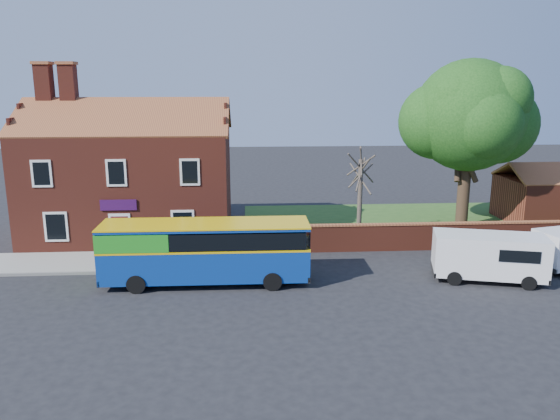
{
  "coord_description": "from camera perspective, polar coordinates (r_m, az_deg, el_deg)",
  "views": [
    {
      "loc": [
        0.05,
        -22.59,
        9.4
      ],
      "look_at": [
        1.84,
        5.0,
        2.95
      ],
      "focal_mm": 35.0,
      "sensor_mm": 36.0,
      "label": 1
    }
  ],
  "objects": [
    {
      "name": "pavement",
      "position": [
        30.66,
        -16.88,
        -5.19
      ],
      "size": [
        18.0,
        3.5,
        0.12
      ],
      "primitive_type": "cube",
      "color": "gray",
      "rests_on": "ground"
    },
    {
      "name": "ground",
      "position": [
        24.47,
        -3.59,
        -9.49
      ],
      "size": [
        120.0,
        120.0,
        0.0
      ],
      "primitive_type": "plane",
      "color": "black",
      "rests_on": "ground"
    },
    {
      "name": "bus",
      "position": [
        26.25,
        -8.45,
        -4.09
      ],
      "size": [
        9.8,
        2.6,
        2.98
      ],
      "rotation": [
        0.0,
        0.0,
        -0.01
      ],
      "color": "navy",
      "rests_on": "ground"
    },
    {
      "name": "kerb",
      "position": [
        29.05,
        -17.65,
        -6.25
      ],
      "size": [
        18.0,
        0.15,
        0.14
      ],
      "primitive_type": "cube",
      "color": "slate",
      "rests_on": "ground"
    },
    {
      "name": "grass_strip",
      "position": [
        39.02,
        15.8,
        -1.29
      ],
      "size": [
        26.0,
        12.0,
        0.04
      ],
      "primitive_type": "cube",
      "color": "#426B28",
      "rests_on": "ground"
    },
    {
      "name": "large_tree",
      "position": [
        37.42,
        19.17,
        8.99
      ],
      "size": [
        8.97,
        7.09,
        10.94
      ],
      "color": "black",
      "rests_on": "ground"
    },
    {
      "name": "bare_tree",
      "position": [
        33.15,
        8.36,
        1.5
      ],
      "size": [
        2.04,
        2.43,
        5.45
      ],
      "color": "#4C4238",
      "rests_on": "ground"
    },
    {
      "name": "boundary_wall",
      "position": [
        33.42,
        19.25,
        -2.51
      ],
      "size": [
        22.0,
        0.38,
        1.6
      ],
      "color": "maroon",
      "rests_on": "ground"
    },
    {
      "name": "shop_building",
      "position": [
        35.33,
        -15.22,
        2.91
      ],
      "size": [
        12.3,
        8.13,
        10.5
      ],
      "color": "maroon",
      "rests_on": "ground"
    },
    {
      "name": "van_near",
      "position": [
        28.32,
        21.04,
        -4.43
      ],
      "size": [
        5.56,
        3.32,
        2.29
      ],
      "rotation": [
        0.0,
        0.0,
        -0.25
      ],
      "color": "white",
      "rests_on": "ground"
    }
  ]
}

